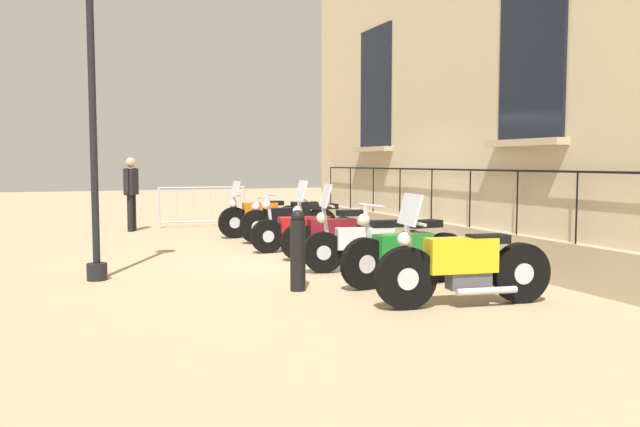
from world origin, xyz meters
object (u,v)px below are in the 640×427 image
motorcycle_orange (261,217)px  motorcycle_maroon (333,234)px  motorcycle_black (289,222)px  motorcycle_white (366,244)px  crowd_barrier (202,205)px  motorcycle_yellow (463,267)px  motorcycle_red (306,229)px  bollard (298,250)px  lamppost (91,56)px  pedestrian_standing (131,189)px  motorcycle_green (406,254)px

motorcycle_orange → motorcycle_maroon: motorcycle_maroon is taller
motorcycle_black → motorcycle_white: 3.85m
crowd_barrier → motorcycle_black: bearing=105.1°
motorcycle_yellow → motorcycle_white: bearing=-90.1°
motorcycle_orange → motorcycle_black: bearing=101.9°
motorcycle_maroon → motorcycle_red: bearing=-86.6°
motorcycle_black → crowd_barrier: crowd_barrier is taller
bollard → motorcycle_white: bearing=-145.8°
lamppost → pedestrian_standing: size_ratio=2.83×
motorcycle_red → motorcycle_maroon: 1.14m
bollard → pedestrian_standing: pedestrian_standing is taller
motorcycle_black → lamppost: size_ratio=0.41×
motorcycle_red → crowd_barrier: 5.28m
pedestrian_standing → motorcycle_red: bearing=118.8°
pedestrian_standing → motorcycle_orange: bearing=138.0°
crowd_barrier → motorcycle_white: bearing=97.0°
pedestrian_standing → lamppost: bearing=80.3°
motorcycle_orange → bollard: (1.31, 6.01, 0.09)m
motorcycle_black → motorcycle_red: size_ratio=0.97×
motorcycle_orange → motorcycle_maroon: bearing=92.8°
motorcycle_green → bollard: 1.48m
lamppost → bollard: size_ratio=4.79×
motorcycle_white → pedestrian_standing: bearing=-69.6°
motorcycle_orange → motorcycle_green: bearing=91.5°
motorcycle_red → motorcycle_white: size_ratio=1.08×
motorcycle_red → motorcycle_black: bearing=-95.6°
motorcycle_red → motorcycle_yellow: size_ratio=1.00×
motorcycle_white → lamppost: (3.84, -0.76, 2.69)m
motorcycle_black → lamppost: 5.67m
motorcycle_green → motorcycle_yellow: (0.01, 1.35, 0.03)m
motorcycle_yellow → bollard: motorcycle_yellow is taller
motorcycle_black → motorcycle_maroon: motorcycle_maroon is taller
motorcycle_yellow → crowd_barrier: bearing=-84.8°
motorcycle_red → crowd_barrier: (0.89, -5.20, 0.15)m
motorcycle_maroon → bollard: bearing=57.5°
bollard → pedestrian_standing: bearing=-81.4°
motorcycle_orange → motorcycle_white: motorcycle_white is taller
motorcycle_green → bollard: bearing=-8.0°
lamppost → pedestrian_standing: lamppost is taller
motorcycle_orange → lamppost: size_ratio=0.40×
motorcycle_maroon → motorcycle_green: 2.53m
motorcycle_white → pedestrian_standing: (2.72, -7.33, 0.59)m
motorcycle_yellow → motorcycle_maroon: bearing=-90.4°
motorcycle_white → crowd_barrier: bearing=-83.0°
motorcycle_black → motorcycle_green: size_ratio=1.05×
motorcycle_orange → bollard: bearing=77.8°
pedestrian_standing → motorcycle_maroon: bearing=114.6°
motorcycle_maroon → motorcycle_white: bearing=89.1°
lamppost → motorcycle_orange: bearing=-130.8°
lamppost → motorcycle_green: bearing=153.0°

